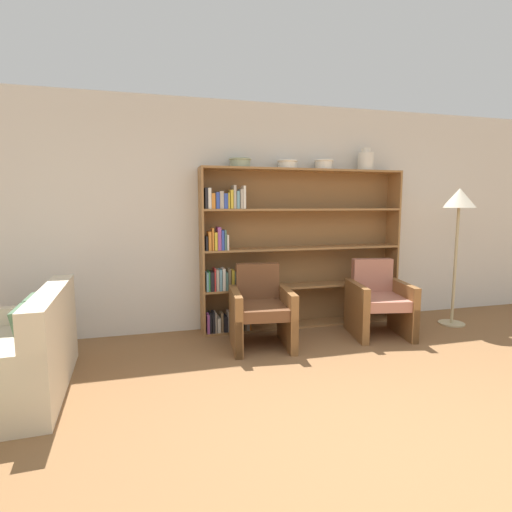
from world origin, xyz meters
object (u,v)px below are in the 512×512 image
bowl_copper (287,164)px  armchair_cushioned (378,301)px  bookshelf (286,252)px  vase_tall (366,161)px  bowl_slate (240,162)px  couch (17,358)px  armchair_leather (261,310)px  floor_lamp (459,207)px  bowl_terracotta (324,164)px

bowl_copper → armchair_cushioned: 1.96m
bookshelf → vase_tall: vase_tall is taller
bowl_slate → couch: (-2.12, -1.13, -1.72)m
bookshelf → armchair_leather: size_ratio=2.94×
vase_tall → bowl_slate: bearing=180.0°
bowl_slate → armchair_leather: size_ratio=0.30×
armchair_leather → bowl_slate: bearing=-74.8°
bowl_copper → couch: size_ratio=0.16×
armchair_leather → floor_lamp: (2.58, 0.10, 1.10)m
vase_tall → bowl_terracotta: bearing=180.0°
bowl_copper → armchair_leather: bowl_copper is taller
couch → floor_lamp: bearing=-84.6°
couch → bowl_slate: bearing=-64.4°
vase_tall → couch: 4.31m
bowl_slate → floor_lamp: bearing=-10.0°
bowl_copper → vase_tall: vase_tall is taller
couch → floor_lamp: (4.79, 0.65, 1.20)m
floor_lamp → bookshelf: bearing=166.6°
couch → armchair_cushioned: 3.69m
vase_tall → floor_lamp: size_ratio=0.16×
armchair_cushioned → bowl_slate: bearing=-9.8°
vase_tall → armchair_cushioned: (-0.10, -0.57, -1.68)m
vase_tall → armchair_leather: 2.35m
bowl_copper → bowl_terracotta: bearing=0.0°
floor_lamp → armchair_leather: bearing=-177.9°
bowl_terracotta → floor_lamp: bowl_terracotta is taller
bookshelf → bowl_terracotta: 1.18m
bowl_copper → bookshelf: bearing=99.2°
floor_lamp → bowl_copper: bearing=167.3°
vase_tall → armchair_leather: size_ratio=0.32×
bookshelf → vase_tall: bearing=-1.4°
bowl_slate → couch: bearing=-152.0°
armchair_cushioned → armchair_leather: bearing=10.6°
bookshelf → couch: bearing=-156.9°
armchair_cushioned → bookshelf: bearing=-21.4°
vase_tall → armchair_cushioned: vase_tall is taller
bowl_slate → armchair_leather: (0.09, -0.57, -1.62)m
armchair_leather → armchair_cushioned: bearing=-173.9°
floor_lamp → vase_tall: bearing=155.6°
floor_lamp → bowl_slate: bearing=170.0°
bowl_terracotta → armchair_cushioned: bowl_terracotta is taller
armchair_leather → floor_lamp: size_ratio=0.50×
bowl_terracotta → bowl_slate: bearing=-180.0°
armchair_cushioned → bowl_copper: bearing=-20.4°
bookshelf → armchair_cushioned: bookshelf is taller
bowl_copper → vase_tall: 1.05m
bowl_terracotta → floor_lamp: 1.77m
bowl_copper → couch: 3.40m
bowl_copper → armchair_cushioned: size_ratio=0.29×
bookshelf → bowl_slate: size_ratio=9.83×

